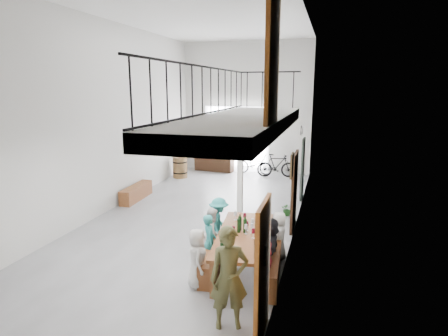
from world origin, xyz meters
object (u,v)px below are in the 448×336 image
(bench_inner, at_px, (215,257))
(bicycle_near, at_px, (254,164))
(side_bench, at_px, (136,193))
(tasting_table, at_px, (244,238))
(serving_counter, at_px, (214,161))
(oak_barrel, at_px, (180,167))
(host_standing, at_px, (229,278))

(bench_inner, distance_m, bicycle_near, 8.54)
(bench_inner, height_order, bicycle_near, bicycle_near)
(side_bench, bearing_deg, bench_inner, -44.35)
(tasting_table, relative_size, serving_counter, 1.54)
(bench_inner, distance_m, serving_counter, 9.03)
(oak_barrel, bearing_deg, bench_inner, -62.42)
(side_bench, relative_size, host_standing, 1.03)
(bench_inner, bearing_deg, host_standing, -73.28)
(host_standing, bearing_deg, tasting_table, 75.11)
(side_bench, xyz_separation_m, host_standing, (4.67, -5.58, 0.57))
(bench_inner, bearing_deg, side_bench, 128.50)
(oak_barrel, bearing_deg, bicycle_near, 27.69)
(side_bench, distance_m, host_standing, 7.30)
(side_bench, relative_size, bicycle_near, 1.05)
(tasting_table, distance_m, bench_inner, 0.78)
(bench_inner, xyz_separation_m, serving_counter, (-2.71, 8.61, 0.23))
(bench_inner, relative_size, side_bench, 1.17)
(serving_counter, bearing_deg, bench_inner, -67.26)
(bench_inner, bearing_deg, serving_counter, 100.33)
(oak_barrel, xyz_separation_m, serving_counter, (0.96, 1.58, 0.01))
(host_standing, height_order, bicycle_near, host_standing)
(bicycle_near, bearing_deg, host_standing, -159.33)
(bench_inner, relative_size, serving_counter, 1.14)
(serving_counter, relative_size, bicycle_near, 1.08)
(side_bench, bearing_deg, serving_counter, 76.39)
(tasting_table, bearing_deg, oak_barrel, 114.74)
(tasting_table, distance_m, serving_counter, 9.22)
(bench_inner, distance_m, oak_barrel, 7.94)
(bench_inner, xyz_separation_m, oak_barrel, (-3.67, 7.03, 0.21))
(bicycle_near, bearing_deg, bench_inner, -162.63)
(tasting_table, xyz_separation_m, oak_barrel, (-4.29, 7.02, -0.27))
(tasting_table, distance_m, oak_barrel, 8.23)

